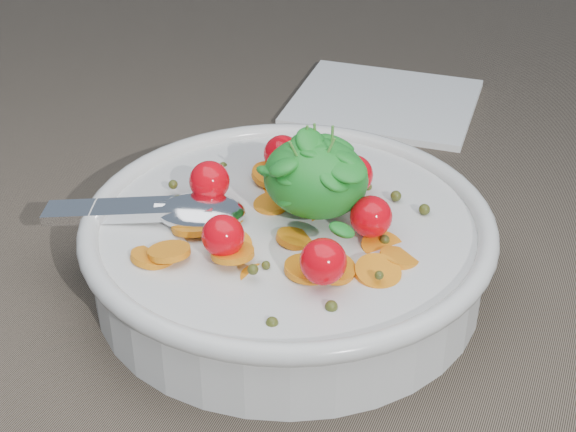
% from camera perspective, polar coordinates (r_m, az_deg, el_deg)
% --- Properties ---
extents(ground, '(6.00, 6.00, 0.00)m').
position_cam_1_polar(ground, '(0.62, 0.06, -2.66)').
color(ground, brown).
rests_on(ground, ground).
extents(bowl, '(0.29, 0.27, 0.12)m').
position_cam_1_polar(bowl, '(0.58, 0.01, -1.85)').
color(bowl, silver).
rests_on(bowl, ground).
extents(napkin, '(0.18, 0.16, 0.01)m').
position_cam_1_polar(napkin, '(0.84, 6.22, 7.33)').
color(napkin, white).
rests_on(napkin, ground).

